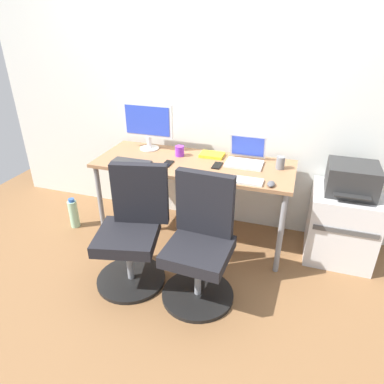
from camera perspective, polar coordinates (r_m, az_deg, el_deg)
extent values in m
plane|color=brown|center=(3.35, 0.27, -7.13)|extent=(5.28, 5.28, 0.00)
cube|color=silver|center=(3.21, 2.66, 16.60)|extent=(4.40, 0.04, 2.60)
cube|color=#996B47|center=(3.00, 0.30, 4.67)|extent=(1.71, 0.66, 0.03)
cylinder|color=gray|center=(3.26, -14.89, -1.75)|extent=(0.04, 0.04, 0.73)
cylinder|color=gray|center=(2.81, 14.41, -6.73)|extent=(0.04, 0.04, 0.73)
cylinder|color=gray|center=(3.68, -10.38, 2.24)|extent=(0.04, 0.04, 0.73)
cylinder|color=gray|center=(3.29, 15.30, -1.50)|extent=(0.04, 0.04, 0.73)
cylinder|color=black|center=(2.88, -9.99, -13.93)|extent=(0.54, 0.54, 0.03)
cylinder|color=gray|center=(2.76, -10.30, -11.04)|extent=(0.05, 0.05, 0.34)
cube|color=black|center=(2.64, -10.69, -7.37)|extent=(0.53, 0.53, 0.09)
cube|color=black|center=(2.61, -8.58, -0.27)|extent=(0.42, 0.16, 0.48)
cylinder|color=black|center=(2.71, 0.94, -16.56)|extent=(0.54, 0.54, 0.03)
cylinder|color=gray|center=(2.59, 0.98, -13.60)|extent=(0.05, 0.05, 0.34)
cube|color=black|center=(2.45, 1.02, -9.80)|extent=(0.46, 0.46, 0.09)
cube|color=black|center=(2.45, 2.14, -1.93)|extent=(0.42, 0.09, 0.48)
cube|color=silver|center=(3.20, 23.44, -4.95)|extent=(0.53, 0.52, 0.62)
cube|color=#4C4C4C|center=(2.93, 24.03, -6.05)|extent=(0.48, 0.01, 0.04)
cube|color=#2D2D2D|center=(3.01, 24.93, 1.99)|extent=(0.38, 0.34, 0.24)
cube|color=#262626|center=(2.85, 24.99, -0.72)|extent=(0.27, 0.06, 0.01)
cylinder|color=#A5D8B2|center=(3.61, -18.96, -3.45)|extent=(0.09, 0.09, 0.28)
cylinder|color=#2D59B2|center=(3.53, -19.34, -1.29)|extent=(0.06, 0.06, 0.03)
cylinder|color=silver|center=(3.33, -7.03, 7.20)|extent=(0.18, 0.18, 0.01)
cylinder|color=silver|center=(3.31, -7.09, 8.20)|extent=(0.04, 0.04, 0.11)
cube|color=silver|center=(3.24, -7.30, 11.70)|extent=(0.48, 0.03, 0.31)
cube|color=blue|center=(3.23, -7.43, 11.62)|extent=(0.43, 0.00, 0.26)
cube|color=silver|center=(2.97, 8.62, 4.63)|extent=(0.31, 0.22, 0.02)
cube|color=silver|center=(3.05, 9.22, 7.47)|extent=(0.31, 0.05, 0.21)
cube|color=blue|center=(3.04, 9.20, 7.45)|extent=(0.28, 0.04, 0.18)
cube|color=#2D2D2D|center=(3.02, -9.96, 4.94)|extent=(0.34, 0.12, 0.02)
cube|color=silver|center=(2.67, 8.05, 1.97)|extent=(0.34, 0.12, 0.02)
ellipsoid|color=#515156|center=(2.63, 12.93, 1.32)|extent=(0.06, 0.10, 0.03)
ellipsoid|color=#515156|center=(2.82, -4.99, 3.77)|extent=(0.06, 0.10, 0.03)
cylinder|color=purple|center=(3.12, -2.05, 6.79)|extent=(0.08, 0.08, 0.09)
cylinder|color=slate|center=(2.93, 14.41, 4.70)|extent=(0.07, 0.07, 0.10)
cube|color=black|center=(2.92, 4.18, 4.39)|extent=(0.07, 0.14, 0.01)
cube|color=black|center=(2.95, -4.07, 4.68)|extent=(0.07, 0.14, 0.01)
cube|color=yellow|center=(3.12, 3.33, 6.15)|extent=(0.21, 0.15, 0.03)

